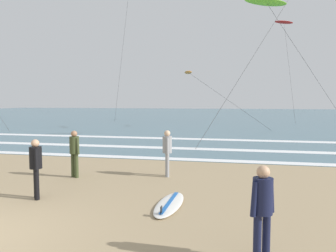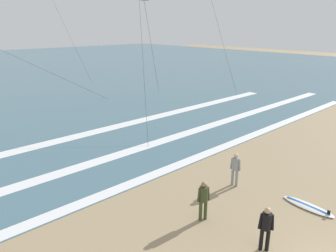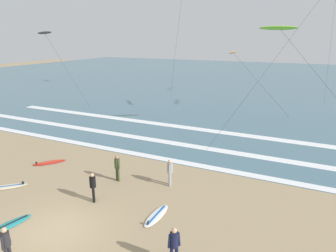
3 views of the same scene
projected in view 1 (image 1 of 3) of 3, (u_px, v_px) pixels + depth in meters
ocean_surface at (210, 115)px, 58.70m from camera, size 140.00×90.00×0.01m
wave_foam_shoreline at (95, 156)px, 15.55m from camera, size 50.20×0.66×0.01m
wave_foam_mid_break at (126, 147)px, 18.65m from camera, size 53.50×0.84×0.01m
wave_foam_outer_break at (160, 138)px, 22.81m from camera, size 42.84×0.99×0.01m
surfer_background_far at (36, 163)px, 8.75m from camera, size 0.38×0.46×1.60m
surfer_foreground_main at (263, 205)px, 5.26m from camera, size 0.43×0.41×1.60m
surfer_left_far at (167, 149)px, 11.35m from camera, size 0.32×0.51×1.60m
surfer_mid_group at (74, 149)px, 11.22m from camera, size 0.49×0.32×1.60m
surfboard_right_spare at (169, 204)px, 8.23m from camera, size 0.63×2.11×0.25m
kite_red_low_near at (284, 23)px, 48.99m from camera, size 3.14×14.10×14.42m
kite_orange_high_left at (189, 73)px, 40.88m from camera, size 9.46×12.42×6.29m
kite_lime_high_right at (267, 3)px, 21.16m from camera, size 9.07×8.41×9.13m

